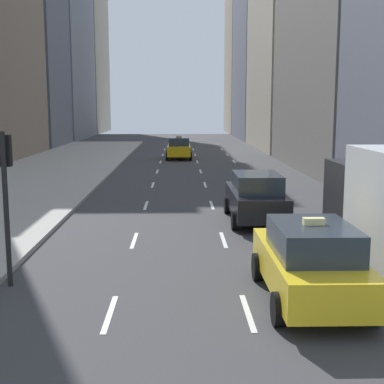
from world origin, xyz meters
TOP-DOWN VIEW (x-y plane):
  - sidewalk_left at (-7.00, 27.00)m, footprint 8.00×66.00m
  - lane_markings at (2.60, 23.00)m, footprint 5.72×56.00m
  - building_row_left at (-14.00, 55.40)m, footprint 6.00×93.72m
  - taxi_lead at (4.00, 8.64)m, footprint 2.02×4.40m
  - taxi_second at (1.20, 40.44)m, footprint 2.02×4.40m
  - sedan_black_near at (4.00, 16.76)m, footprint 2.02×4.62m
  - traffic_light_pole at (-2.75, 9.88)m, footprint 0.24×0.42m

SIDE VIEW (x-z plane):
  - lane_markings at x=2.60m, z-range 0.00..0.01m
  - sidewalk_left at x=-7.00m, z-range 0.00..0.15m
  - taxi_lead at x=4.00m, z-range -0.05..1.82m
  - taxi_second at x=1.20m, z-range -0.05..1.82m
  - sedan_black_near at x=4.00m, z-range 0.01..1.80m
  - traffic_light_pole at x=-2.75m, z-range 0.61..4.21m
  - building_row_left at x=-14.00m, z-range -4.02..32.79m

